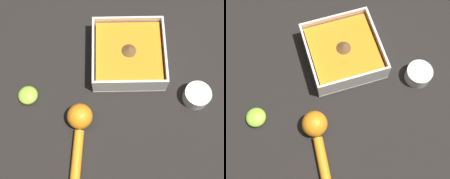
# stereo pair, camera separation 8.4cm
# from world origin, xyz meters

# --- Properties ---
(ground_plane) EXTENTS (4.00, 4.00, 0.00)m
(ground_plane) POSITION_xyz_m (0.00, 0.00, 0.00)
(ground_plane) COLOR black
(square_dish) EXTENTS (0.20, 0.20, 0.07)m
(square_dish) POSITION_xyz_m (0.01, 0.01, 0.03)
(square_dish) COLOR silver
(square_dish) RESTS_ON ground_plane
(spice_bowl) EXTENTS (0.07, 0.07, 0.04)m
(spice_bowl) POSITION_xyz_m (0.19, -0.11, 0.02)
(spice_bowl) COLOR silver
(spice_bowl) RESTS_ON ground_plane
(lemon_squeezer) EXTENTS (0.07, 0.20, 0.07)m
(lemon_squeezer) POSITION_xyz_m (-0.12, -0.19, 0.03)
(lemon_squeezer) COLOR orange
(lemon_squeezer) RESTS_ON ground_plane
(lemon_half) EXTENTS (0.05, 0.05, 0.03)m
(lemon_half) POSITION_xyz_m (-0.27, -0.10, 0.01)
(lemon_half) COLOR #93CC38
(lemon_half) RESTS_ON ground_plane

